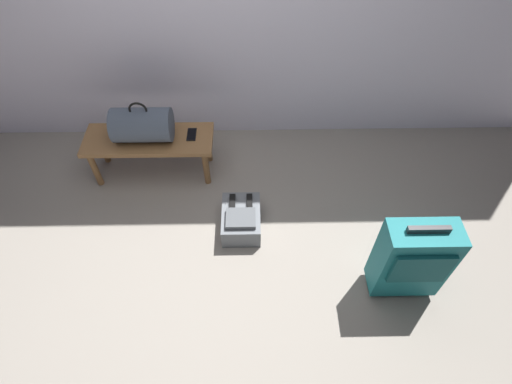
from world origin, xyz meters
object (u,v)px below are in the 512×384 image
Objects in this scene: duffel_bag_slate at (142,125)px; backpack_grey at (241,219)px; bench at (149,143)px; suitcase_upright_teal at (412,259)px; cell_phone at (192,134)px.

duffel_bag_slate reaches higher than backpack_grey.
bench is 1.46× the size of suitcase_upright_teal.
duffel_bag_slate is at bearing 141.54° from backpack_grey.
backpack_grey is (0.72, -0.58, -0.23)m from bench.
bench is 6.94× the size of cell_phone.
backpack_grey is (0.38, -0.61, -0.29)m from cell_phone.
cell_phone is (0.35, 0.03, -0.13)m from duffel_bag_slate.
duffel_bag_slate is at bearing 180.00° from bench.
cell_phone is at bearing 4.85° from duffel_bag_slate.
backpack_grey is at bearing 154.31° from suitcase_upright_teal.
cell_phone is at bearing 5.08° from bench.
duffel_bag_slate is 1.16× the size of backpack_grey.
bench is at bearing 148.40° from suitcase_upright_teal.
suitcase_upright_teal is at bearing -31.60° from bench.
suitcase_upright_teal is (1.79, -1.09, -0.16)m from duffel_bag_slate.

